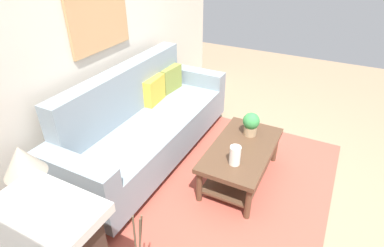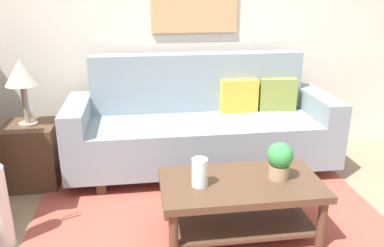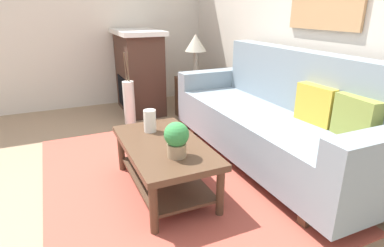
# 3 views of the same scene
# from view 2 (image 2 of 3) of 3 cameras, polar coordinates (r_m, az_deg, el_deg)

# --- Properties ---
(wall_back) EXTENTS (5.24, 0.10, 2.70)m
(wall_back) POSITION_cam_2_polar(r_m,az_deg,el_deg) (4.03, -1.09, 14.60)
(wall_back) COLOR beige
(wall_back) RESTS_ON ground_plane
(area_rug) EXTENTS (2.67, 2.12, 0.01)m
(area_rug) POSITION_cam_2_polar(r_m,az_deg,el_deg) (3.00, 2.85, -14.75)
(area_rug) COLOR #B24C3D
(area_rug) RESTS_ON ground_plane
(couch) EXTENTS (2.46, 0.84, 1.08)m
(couch) POSITION_cam_2_polar(r_m,az_deg,el_deg) (3.72, 1.36, -0.35)
(couch) COLOR gray
(couch) RESTS_ON ground_plane
(throw_pillow_mustard) EXTENTS (0.37, 0.15, 0.32)m
(throw_pillow_mustard) POSITION_cam_2_polar(r_m,az_deg,el_deg) (3.84, 6.86, 4.05)
(throw_pillow_mustard) COLOR gold
(throw_pillow_mustard) RESTS_ON couch
(throw_pillow_olive) EXTENTS (0.37, 0.15, 0.32)m
(throw_pillow_olive) POSITION_cam_2_polar(r_m,az_deg,el_deg) (3.95, 12.36, 4.19)
(throw_pillow_olive) COLOR olive
(throw_pillow_olive) RESTS_ON couch
(coffee_table) EXTENTS (1.10, 0.60, 0.43)m
(coffee_table) POSITION_cam_2_polar(r_m,az_deg,el_deg) (2.77, 7.04, -10.43)
(coffee_table) COLOR #513826
(coffee_table) RESTS_ON ground_plane
(tabletop_vase) EXTENTS (0.11, 0.11, 0.19)m
(tabletop_vase) POSITION_cam_2_polar(r_m,az_deg,el_deg) (2.60, 1.12, -7.13)
(tabletop_vase) COLOR white
(tabletop_vase) RESTS_ON coffee_table
(potted_plant_tabletop) EXTENTS (0.18, 0.18, 0.26)m
(potted_plant_tabletop) POSITION_cam_2_polar(r_m,az_deg,el_deg) (2.74, 12.66, -5.14)
(potted_plant_tabletop) COLOR tan
(potted_plant_tabletop) RESTS_ON coffee_table
(side_table) EXTENTS (0.44, 0.44, 0.56)m
(side_table) POSITION_cam_2_polar(r_m,az_deg,el_deg) (3.74, -22.17, -4.19)
(side_table) COLOR #513826
(side_table) RESTS_ON ground_plane
(table_lamp) EXTENTS (0.28, 0.28, 0.57)m
(table_lamp) POSITION_cam_2_polar(r_m,az_deg,el_deg) (3.54, -23.62, 6.49)
(table_lamp) COLOR gray
(table_lamp) RESTS_ON side_table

